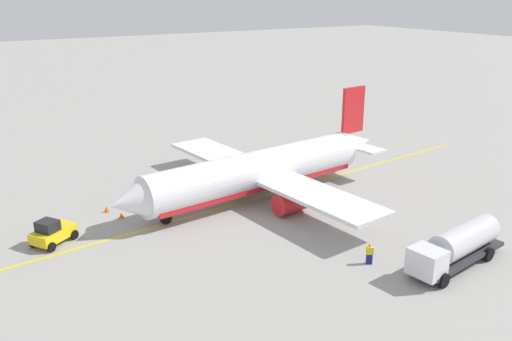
{
  "coord_description": "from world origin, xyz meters",
  "views": [
    {
      "loc": [
        27.04,
        43.92,
        20.36
      ],
      "look_at": [
        0.0,
        0.0,
        3.0
      ],
      "focal_mm": 38.07,
      "sensor_mm": 36.0,
      "label": 1
    }
  ],
  "objects_px": {
    "airplane": "(260,171)",
    "safety_cone_wingtip": "(107,209)",
    "fuel_tanker": "(457,245)",
    "pushback_tug": "(52,232)",
    "safety_cone_nose": "(121,215)",
    "refueling_worker": "(369,254)"
  },
  "relations": [
    {
      "from": "fuel_tanker",
      "to": "pushback_tug",
      "type": "xyz_separation_m",
      "value": [
        25.57,
        -20.28,
        -0.71
      ]
    },
    {
      "from": "safety_cone_nose",
      "to": "safety_cone_wingtip",
      "type": "xyz_separation_m",
      "value": [
        0.71,
        -2.21,
        -0.02
      ]
    },
    {
      "from": "fuel_tanker",
      "to": "safety_cone_wingtip",
      "type": "xyz_separation_m",
      "value": [
        19.7,
        -24.57,
        -1.43
      ]
    },
    {
      "from": "fuel_tanker",
      "to": "pushback_tug",
      "type": "distance_m",
      "value": 32.64
    },
    {
      "from": "safety_cone_nose",
      "to": "airplane",
      "type": "bearing_deg",
      "value": 170.92
    },
    {
      "from": "fuel_tanker",
      "to": "safety_cone_nose",
      "type": "bearing_deg",
      "value": -49.66
    },
    {
      "from": "safety_cone_nose",
      "to": "pushback_tug",
      "type": "bearing_deg",
      "value": 17.59
    },
    {
      "from": "airplane",
      "to": "fuel_tanker",
      "type": "height_order",
      "value": "airplane"
    },
    {
      "from": "airplane",
      "to": "safety_cone_wingtip",
      "type": "height_order",
      "value": "airplane"
    },
    {
      "from": "airplane",
      "to": "fuel_tanker",
      "type": "xyz_separation_m",
      "value": [
        -5.19,
        20.16,
        -1.08
      ]
    },
    {
      "from": "refueling_worker",
      "to": "safety_cone_wingtip",
      "type": "bearing_deg",
      "value": -55.62
    },
    {
      "from": "airplane",
      "to": "safety_cone_nose",
      "type": "height_order",
      "value": "airplane"
    },
    {
      "from": "airplane",
      "to": "pushback_tug",
      "type": "distance_m",
      "value": 20.46
    },
    {
      "from": "airplane",
      "to": "safety_cone_nose",
      "type": "relative_size",
      "value": 53.1
    },
    {
      "from": "pushback_tug",
      "to": "safety_cone_nose",
      "type": "xyz_separation_m",
      "value": [
        -6.58,
        -2.08,
        -0.7
      ]
    },
    {
      "from": "refueling_worker",
      "to": "safety_cone_wingtip",
      "type": "distance_m",
      "value": 25.3
    },
    {
      "from": "safety_cone_nose",
      "to": "refueling_worker",
      "type": "bearing_deg",
      "value": 126.02
    },
    {
      "from": "airplane",
      "to": "fuel_tanker",
      "type": "distance_m",
      "value": 20.84
    },
    {
      "from": "airplane",
      "to": "pushback_tug",
      "type": "xyz_separation_m",
      "value": [
        20.38,
        -0.12,
        -1.79
      ]
    },
    {
      "from": "airplane",
      "to": "safety_cone_nose",
      "type": "distance_m",
      "value": 14.2
    },
    {
      "from": "airplane",
      "to": "refueling_worker",
      "type": "height_order",
      "value": "airplane"
    },
    {
      "from": "safety_cone_nose",
      "to": "fuel_tanker",
      "type": "bearing_deg",
      "value": 130.34
    }
  ]
}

